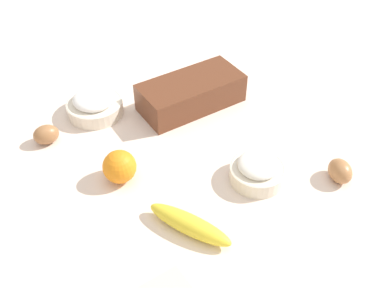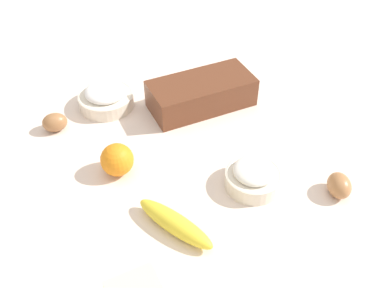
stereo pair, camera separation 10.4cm
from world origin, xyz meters
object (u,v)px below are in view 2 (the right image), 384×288
at_px(sugar_bowl, 106,97).
at_px(orange_fruit, 117,160).
at_px(egg_beside_bowl, 55,122).
at_px(flour_bowl, 253,176).
at_px(egg_near_butter, 339,185).
at_px(banana, 175,223).
at_px(loaf_pan, 201,93).

xyz_separation_m(sugar_bowl, orange_fruit, (-0.08, -0.25, 0.01)).
bearing_deg(sugar_bowl, egg_beside_bowl, -169.87).
bearing_deg(flour_bowl, orange_fruit, 140.71).
xyz_separation_m(egg_near_butter, egg_beside_bowl, (-0.46, 0.54, -0.00)).
bearing_deg(egg_beside_bowl, banana, -76.58).
bearing_deg(banana, orange_fruit, 97.94).
relative_size(banana, orange_fruit, 2.48).
bearing_deg(flour_bowl, egg_beside_bowl, 126.83).
bearing_deg(egg_near_butter, orange_fruit, 140.83).
height_order(flour_bowl, sugar_bowl, sugar_bowl).
xyz_separation_m(flour_bowl, sugar_bowl, (-0.16, 0.45, 0.00)).
bearing_deg(orange_fruit, egg_near_butter, -39.17).
xyz_separation_m(sugar_bowl, egg_beside_bowl, (-0.15, -0.03, -0.01)).
bearing_deg(sugar_bowl, flour_bowl, -70.15).
bearing_deg(egg_near_butter, flour_bowl, 141.03).
relative_size(egg_near_butter, egg_beside_bowl, 1.05).
relative_size(loaf_pan, sugar_bowl, 1.96).
bearing_deg(banana, flour_bowl, 4.56).
height_order(sugar_bowl, orange_fruit, orange_fruit).
bearing_deg(sugar_bowl, banana, -96.00).
xyz_separation_m(loaf_pan, sugar_bowl, (-0.22, 0.13, -0.01)).
bearing_deg(banana, egg_near_butter, -15.82).
distance_m(banana, egg_beside_bowl, 0.45).
relative_size(sugar_bowl, egg_beside_bowl, 2.37).
height_order(flour_bowl, orange_fruit, orange_fruit).
relative_size(banana, egg_near_butter, 2.86).
bearing_deg(egg_beside_bowl, egg_near_butter, -49.46).
bearing_deg(egg_beside_bowl, sugar_bowl, 10.13).
relative_size(flour_bowl, egg_beside_bowl, 2.00).
distance_m(sugar_bowl, banana, 0.47).
relative_size(loaf_pan, flour_bowl, 2.32).
bearing_deg(orange_fruit, flour_bowl, -39.29).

